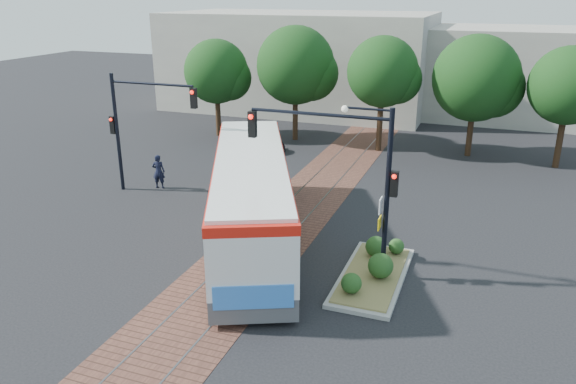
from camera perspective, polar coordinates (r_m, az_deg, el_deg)
name	(u,v)px	position (r m, az deg, el deg)	size (l,w,h in m)	color
ground	(261,247)	(22.85, -2.77, -5.63)	(120.00, 120.00, 0.00)	black
trackbed	(294,212)	(26.26, 0.62, -2.09)	(3.60, 40.00, 0.02)	brown
tree_row	(379,74)	(36.37, 9.25, 11.78)	(26.40, 5.60, 7.67)	#382314
warehouses	(388,66)	(48.84, 10.10, 12.53)	(40.00, 13.00, 8.00)	#ADA899
city_bus	(251,194)	(22.85, -3.76, -0.22)	(8.05, 13.30, 3.57)	#4E4E50
traffic_island	(374,269)	(20.66, 8.74, -7.75)	(2.20, 5.20, 1.13)	gray
signal_pole_main	(353,164)	(19.48, 6.63, 2.80)	(5.49, 0.46, 6.00)	black
signal_pole_left	(135,118)	(28.89, -15.31, 7.27)	(4.99, 0.34, 6.00)	black
officer	(159,171)	(29.99, -13.01, 2.05)	(0.66, 0.43, 1.80)	black
parked_car	(259,141)	(36.61, -3.01, 5.24)	(1.63, 4.00, 1.16)	black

